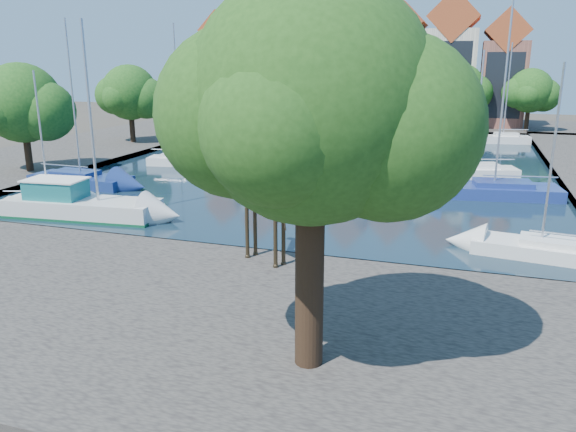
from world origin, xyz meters
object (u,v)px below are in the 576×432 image
plane_tree (316,111)px  giraffe_statue (261,199)px  motorsailer (77,202)px  sailboat_left_a (49,202)px  sailboat_right_a (541,246)px

plane_tree → giraffe_statue: (-4.40, 7.64, -4.48)m
giraffe_statue → motorsailer: (-13.07, 4.64, -2.27)m
giraffe_statue → sailboat_left_a: size_ratio=0.67×
sailboat_left_a → sailboat_right_a: bearing=0.0°
giraffe_statue → plane_tree: bearing=-60.0°
giraffe_statue → sailboat_right_a: bearing=24.5°
sailboat_right_a → plane_tree: bearing=-119.6°
giraffe_statue → motorsailer: motorsailer is taller
sailboat_right_a → sailboat_left_a: bearing=180.0°
giraffe_statue → sailboat_right_a: sailboat_right_a is taller
motorsailer → sailboat_left_a: bearing=164.6°
motorsailer → giraffe_statue: bearing=-19.5°
plane_tree → sailboat_right_a: size_ratio=1.22×
plane_tree → giraffe_statue: 9.89m
plane_tree → giraffe_statue: size_ratio=1.94×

